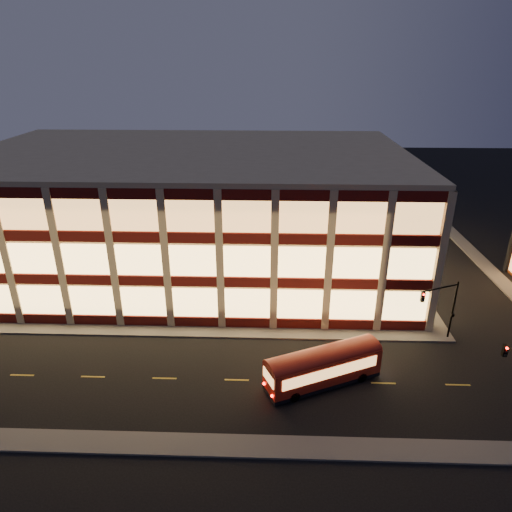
{
  "coord_description": "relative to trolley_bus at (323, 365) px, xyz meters",
  "views": [
    {
      "loc": [
        6.62,
        -36.2,
        24.45
      ],
      "look_at": [
        5.11,
        8.0,
        5.05
      ],
      "focal_mm": 32.0,
      "sensor_mm": 36.0,
      "label": 1
    }
  ],
  "objects": [
    {
      "name": "sidewalk_near",
      "position": [
        -10.98,
        -6.86,
        -1.72
      ],
      "size": [
        100.0,
        2.0,
        0.15
      ],
      "primitive_type": "cube",
      "color": "#514F4C",
      "rests_on": "ground"
    },
    {
      "name": "sidewalk_tower_west",
      "position": [
        23.02,
        23.14,
        -1.72
      ],
      "size": [
        2.0,
        30.0,
        0.15
      ],
      "primitive_type": "cube",
      "color": "#514F4C",
      "rests_on": "ground"
    },
    {
      "name": "traffic_signal_far",
      "position": [
        11.23,
        6.37,
        2.32
      ],
      "size": [
        3.79,
        1.87,
        6.0
      ],
      "color": "black",
      "rests_on": "ground"
    },
    {
      "name": "sidewalk_office_south",
      "position": [
        -13.98,
        7.14,
        -1.72
      ],
      "size": [
        54.0,
        2.0,
        0.15
      ],
      "primitive_type": "cube",
      "color": "#514F4C",
      "rests_on": "ground"
    },
    {
      "name": "sidewalk_office_east",
      "position": [
        12.02,
        23.14,
        -1.72
      ],
      "size": [
        2.0,
        30.0,
        0.15
      ],
      "primitive_type": "cube",
      "color": "#514F4C",
      "rests_on": "ground"
    },
    {
      "name": "trolley_bus",
      "position": [
        0.0,
        0.0,
        0.0
      ],
      "size": [
        9.7,
        6.12,
        3.24
      ],
      "rotation": [
        0.0,
        0.0,
        0.43
      ],
      "color": "#A01708",
      "rests_on": "ground"
    },
    {
      "name": "ground",
      "position": [
        -10.98,
        6.14,
        -1.8
      ],
      "size": [
        200.0,
        200.0,
        0.0
      ],
      "primitive_type": "plane",
      "color": "black",
      "rests_on": "ground"
    },
    {
      "name": "office_building",
      "position": [
        -13.9,
        23.05,
        5.45
      ],
      "size": [
        50.45,
        30.45,
        14.5
      ],
      "color": "tan",
      "rests_on": "ground"
    }
  ]
}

